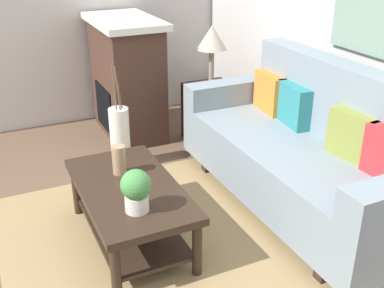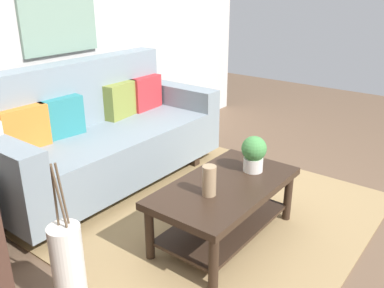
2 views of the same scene
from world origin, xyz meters
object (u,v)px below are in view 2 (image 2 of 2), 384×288
Objects in this scene: throw_pillow_orange at (24,128)px; potted_plant_tabletop at (254,153)px; throw_pillow_teal at (61,117)px; floor_vase at (69,271)px; framed_painting at (58,10)px; tabletop_vase at (209,181)px; throw_pillow_olive at (121,100)px; couch at (105,138)px; coffee_table at (225,199)px; throw_pillow_crimson at (146,93)px.

potted_plant_tabletop is at bearing -59.67° from throw_pillow_orange.
floor_vase is at bearing -126.30° from throw_pillow_teal.
throw_pillow_orange is at bearing -152.57° from framed_painting.
potted_plant_tabletop is 1.45m from floor_vase.
tabletop_vase is at bearing -75.21° from throw_pillow_orange.
throw_pillow_olive is 0.93m from framed_painting.
couch reaches higher than throw_pillow_teal.
throw_pillow_orange is 1.58m from coffee_table.
framed_painting is (1.18, 1.50, 1.21)m from floor_vase.
throw_pillow_olive is at bearing 180.00° from throw_pillow_crimson.
throw_pillow_orange reaches higher than potted_plant_tabletop.
throw_pillow_teal is 0.99m from throw_pillow_crimson.
throw_pillow_crimson is 1.37× the size of potted_plant_tabletop.
throw_pillow_crimson is 1.65m from coffee_table.
throw_pillow_olive is at bearing 85.25° from potted_plant_tabletop.
throw_pillow_olive is 1.56m from tabletop_vase.
couch reaches higher than floor_vase.
throw_pillow_crimson is at bearing 0.00° from throw_pillow_olive.
tabletop_vase is at bearing -16.68° from floor_vase.
throw_pillow_teal is 0.48× the size of framed_painting.
throw_pillow_olive is 0.33× the size of coffee_table.
coffee_table is 2.02× the size of floor_vase.
throw_pillow_olive is 0.66× the size of floor_vase.
throw_pillow_teal is 1.44m from tabletop_vase.
throw_pillow_crimson is 0.33× the size of coffee_table.
throw_pillow_teal is 1.37× the size of potted_plant_tabletop.
throw_pillow_teal is at bearing 99.47° from coffee_table.
throw_pillow_olive and throw_pillow_crimson have the same top height.
throw_pillow_crimson is 1.09m from framed_painting.
floor_vase is at bearing -114.30° from throw_pillow_orange.
couch is 1.31m from coffee_table.
throw_pillow_orange is at bearing 111.63° from coffee_table.
tabletop_vase reaches higher than coffee_table.
throw_pillow_orange is at bearing 180.00° from throw_pillow_crimson.
throw_pillow_orange and throw_pillow_crimson have the same top height.
couch is at bearing -21.05° from throw_pillow_teal.
throw_pillow_crimson is at bearing 0.00° from throw_pillow_teal.
throw_pillow_orange is 1.37× the size of potted_plant_tabletop.
framed_painting is (-0.33, 0.34, 0.80)m from throw_pillow_olive.
throw_pillow_orange is 0.48× the size of framed_painting.
throw_pillow_olive is 1.95m from floor_vase.
throw_pillow_teal is at bearing 53.70° from floor_vase.
couch is at bearing -169.11° from throw_pillow_crimson.
framed_painting reaches higher than throw_pillow_olive.
throw_pillow_teal and throw_pillow_crimson have the same top height.
tabletop_vase is (-0.28, -1.30, 0.10)m from couch.
coffee_table is at bearing -80.53° from throw_pillow_teal.
framed_painting is (0.33, 0.34, 0.80)m from throw_pillow_teal.
throw_pillow_crimson is (0.33, 0.00, 0.00)m from throw_pillow_olive.
framed_painting is (0.00, 0.47, 1.05)m from couch.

